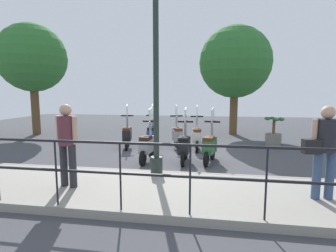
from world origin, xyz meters
TOP-DOWN VIEW (x-y plane):
  - ground_plane at (0.00, 0.00)m, footprint 28.00×28.00m
  - promenade_walkway at (-3.15, 0.00)m, footprint 2.20×20.00m
  - fence_railing at (-4.20, -0.00)m, footprint 0.04×16.03m
  - lamp_post_near at (-2.40, 0.34)m, footprint 0.26×0.90m
  - pedestrian_with_bag at (-3.27, -2.70)m, footprint 0.36×0.64m
  - pedestrian_distant at (-3.39, 1.86)m, footprint 0.39×0.48m
  - tree_large at (3.11, 7.21)m, footprint 3.05×3.05m
  - tree_distant at (4.58, -1.89)m, footprint 3.24×3.24m
  - potted_palm at (2.09, -3.13)m, footprint 1.06×0.66m
  - scooter_near_0 at (-0.68, -0.82)m, footprint 1.22×0.49m
  - scooter_near_1 at (-0.79, -0.12)m, footprint 1.23×0.44m
  - scooter_near_2 at (-0.86, 0.91)m, footprint 1.23×0.44m
  - scooter_far_0 at (0.90, -0.38)m, footprint 1.23×0.44m
  - scooter_far_1 at (0.99, 0.30)m, footprint 1.21×0.52m
  - scooter_far_2 at (1.07, 1.22)m, footprint 1.23×0.44m
  - scooter_far_3 at (0.84, 2.06)m, footprint 1.21×0.52m

SIDE VIEW (x-z plane):
  - ground_plane at x=0.00m, z-range 0.00..0.00m
  - promenade_walkway at x=-3.15m, z-range 0.00..0.15m
  - potted_palm at x=2.09m, z-range -0.08..0.97m
  - scooter_near_0 at x=-0.68m, z-range -0.29..1.25m
  - scooter_near_1 at x=-0.79m, z-range -0.29..1.25m
  - scooter_near_2 at x=-0.86m, z-range -0.29..1.25m
  - scooter_far_0 at x=0.90m, z-range -0.29..1.25m
  - scooter_far_1 at x=0.99m, z-range -0.29..1.25m
  - scooter_far_2 at x=1.07m, z-range -0.29..1.25m
  - scooter_far_3 at x=0.84m, z-range -0.29..1.25m
  - fence_railing at x=-4.20m, z-range 0.35..1.42m
  - pedestrian_with_bag at x=-3.27m, z-range 0.28..1.87m
  - pedestrian_distant at x=-3.39m, z-range 0.28..1.87m
  - lamp_post_near at x=-2.40m, z-range -0.10..4.49m
  - tree_distant at x=4.58m, z-range 0.83..5.78m
  - tree_large at x=3.11m, z-range 0.97..6.00m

